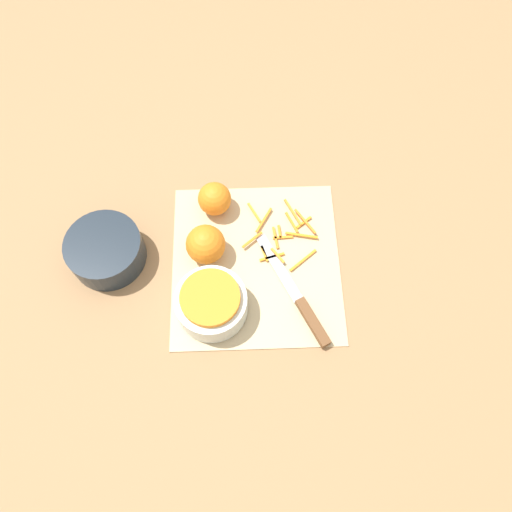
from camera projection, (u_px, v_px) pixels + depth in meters
name	position (u px, v px, depth m)	size (l,w,h in m)	color
ground_plane	(256.00, 263.00, 1.05)	(4.00, 4.00, 0.00)	#9E754C
cutting_board	(256.00, 263.00, 1.05)	(0.37, 0.35, 0.01)	#CCB284
bowl_speckled	(211.00, 303.00, 0.97)	(0.14, 0.14, 0.07)	silver
bowl_dark	(106.00, 251.00, 1.03)	(0.16, 0.16, 0.07)	#1E2833
knife	(304.00, 308.00, 1.00)	(0.25, 0.14, 0.02)	brown
orange_left	(206.00, 244.00, 1.02)	(0.08, 0.08, 0.08)	orange
orange_right	(215.00, 199.00, 1.07)	(0.07, 0.07, 0.07)	orange
peel_pile	(283.00, 233.00, 1.07)	(0.17, 0.16, 0.01)	orange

